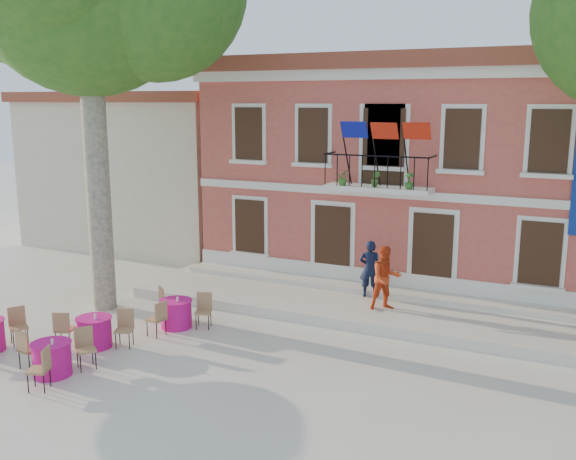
# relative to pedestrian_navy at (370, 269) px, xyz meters

# --- Properties ---
(ground) EXTENTS (90.00, 90.00, 0.00)m
(ground) POSITION_rel_pedestrian_navy_xyz_m (-1.98, -5.01, -1.16)
(ground) COLOR beige
(ground) RESTS_ON ground
(main_building) EXTENTS (13.50, 9.59, 7.50)m
(main_building) POSITION_rel_pedestrian_navy_xyz_m (0.02, 4.98, 2.62)
(main_building) COLOR #BF5F45
(main_building) RESTS_ON ground
(neighbor_west) EXTENTS (9.40, 9.40, 6.40)m
(neighbor_west) POSITION_rel_pedestrian_navy_xyz_m (-11.48, 5.99, 2.06)
(neighbor_west) COLOR beige
(neighbor_west) RESTS_ON ground
(terrace) EXTENTS (14.00, 3.40, 0.30)m
(terrace) POSITION_rel_pedestrian_navy_xyz_m (0.02, -0.61, -1.01)
(terrace) COLOR silver
(terrace) RESTS_ON ground
(pedestrian_navy) EXTENTS (0.70, 0.54, 1.72)m
(pedestrian_navy) POSITION_rel_pedestrian_navy_xyz_m (0.00, 0.00, 0.00)
(pedestrian_navy) COLOR black
(pedestrian_navy) RESTS_ON terrace
(pedestrian_orange) EXTENTS (1.12, 1.08, 1.82)m
(pedestrian_orange) POSITION_rel_pedestrian_navy_xyz_m (0.77, -0.93, 0.05)
(pedestrian_orange) COLOR red
(pedestrian_orange) RESTS_ON terrace
(cafe_table_1) EXTENTS (1.93, 1.15, 0.95)m
(cafe_table_1) POSITION_rel_pedestrian_navy_xyz_m (-5.20, -6.04, -0.74)
(cafe_table_1) COLOR #D91489
(cafe_table_1) RESTS_ON ground
(cafe_table_3) EXTENTS (1.85, 1.74, 0.95)m
(cafe_table_3) POSITION_rel_pedestrian_navy_xyz_m (-4.17, -4.00, -0.73)
(cafe_table_3) COLOR #D91489
(cafe_table_3) RESTS_ON ground
(cafe_table_4) EXTENTS (1.71, 1.86, 0.95)m
(cafe_table_4) POSITION_rel_pedestrian_navy_xyz_m (-4.89, -7.76, -0.73)
(cafe_table_4) COLOR #D91489
(cafe_table_4) RESTS_ON ground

